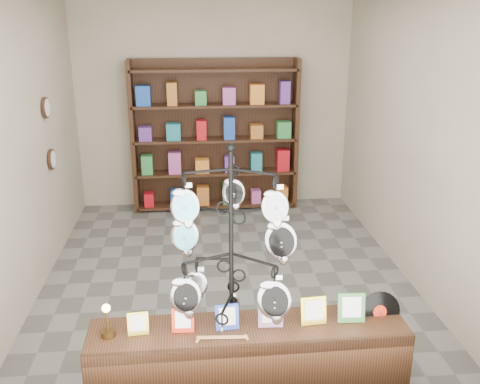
{
  "coord_description": "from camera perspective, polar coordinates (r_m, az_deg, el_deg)",
  "views": [
    {
      "loc": [
        -0.35,
        -5.36,
        2.83
      ],
      "look_at": [
        0.06,
        -1.0,
        1.34
      ],
      "focal_mm": 40.0,
      "sensor_mm": 36.0,
      "label": 1
    }
  ],
  "objects": [
    {
      "name": "ground",
      "position": [
        6.07,
        -1.43,
        -9.03
      ],
      "size": [
        5.0,
        5.0,
        0.0
      ],
      "primitive_type": "plane",
      "color": "slate",
      "rests_on": "ground"
    },
    {
      "name": "back_shelving",
      "position": [
        7.88,
        -2.66,
        5.51
      ],
      "size": [
        2.42,
        0.36,
        2.2
      ],
      "color": "black",
      "rests_on": "ground"
    },
    {
      "name": "display_tree",
      "position": [
        3.94,
        -0.94,
        -6.64
      ],
      "size": [
        1.01,
        0.94,
        1.98
      ],
      "rotation": [
        0.0,
        0.0,
        -0.15
      ],
      "color": "black",
      "rests_on": "ground"
    },
    {
      "name": "front_shelf",
      "position": [
        4.29,
        0.93,
        -17.46
      ],
      "size": [
        2.4,
        0.52,
        0.84
      ],
      "rotation": [
        0.0,
        0.0,
        0.01
      ],
      "color": "black",
      "rests_on": "ground"
    },
    {
      "name": "wall_clocks",
      "position": [
        6.51,
        -19.72,
        5.85
      ],
      "size": [
        0.03,
        0.24,
        0.84
      ],
      "color": "black",
      "rests_on": "ground"
    },
    {
      "name": "room_envelope",
      "position": [
        5.46,
        -1.58,
        8.41
      ],
      "size": [
        5.0,
        5.0,
        5.0
      ],
      "color": "#BEB499",
      "rests_on": "ground"
    }
  ]
}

